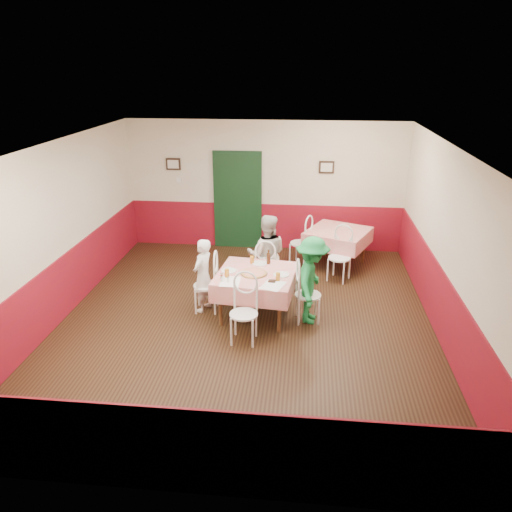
# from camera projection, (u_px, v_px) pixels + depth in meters

# --- Properties ---
(floor) EXTENTS (7.00, 7.00, 0.00)m
(floor) POSITION_uv_depth(u_px,v_px,m) (246.00, 321.00, 8.09)
(floor) COLOR black
(floor) RESTS_ON ground
(ceiling) EXTENTS (7.00, 7.00, 0.00)m
(ceiling) POSITION_uv_depth(u_px,v_px,m) (244.00, 147.00, 7.07)
(ceiling) COLOR white
(ceiling) RESTS_ON back_wall
(back_wall) EXTENTS (6.00, 0.10, 2.80)m
(back_wall) POSITION_uv_depth(u_px,v_px,m) (265.00, 186.00, 10.82)
(back_wall) COLOR beige
(back_wall) RESTS_ON ground
(front_wall) EXTENTS (6.00, 0.10, 2.80)m
(front_wall) POSITION_uv_depth(u_px,v_px,m) (195.00, 373.00, 4.34)
(front_wall) COLOR beige
(front_wall) RESTS_ON ground
(left_wall) EXTENTS (0.10, 7.00, 2.80)m
(left_wall) POSITION_uv_depth(u_px,v_px,m) (57.00, 233.00, 7.87)
(left_wall) COLOR beige
(left_wall) RESTS_ON ground
(right_wall) EXTENTS (0.10, 7.00, 2.80)m
(right_wall) POSITION_uv_depth(u_px,v_px,m) (448.00, 247.00, 7.29)
(right_wall) COLOR beige
(right_wall) RESTS_ON ground
(wainscot_back) EXTENTS (6.00, 0.03, 1.00)m
(wainscot_back) POSITION_uv_depth(u_px,v_px,m) (265.00, 226.00, 11.14)
(wainscot_back) COLOR maroon
(wainscot_back) RESTS_ON ground
(wainscot_front) EXTENTS (6.00, 0.03, 1.00)m
(wainscot_front) POSITION_uv_depth(u_px,v_px,m) (200.00, 453.00, 4.68)
(wainscot_front) COLOR maroon
(wainscot_front) RESTS_ON ground
(wainscot_left) EXTENTS (0.03, 7.00, 1.00)m
(wainscot_left) POSITION_uv_depth(u_px,v_px,m) (66.00, 285.00, 8.20)
(wainscot_left) COLOR maroon
(wainscot_left) RESTS_ON ground
(wainscot_right) EXTENTS (0.03, 7.00, 1.00)m
(wainscot_right) POSITION_uv_depth(u_px,v_px,m) (439.00, 302.00, 7.62)
(wainscot_right) COLOR maroon
(wainscot_right) RESTS_ON ground
(door) EXTENTS (0.96, 0.06, 2.10)m
(door) POSITION_uv_depth(u_px,v_px,m) (238.00, 202.00, 10.96)
(door) COLOR black
(door) RESTS_ON ground
(picture_left) EXTENTS (0.32, 0.03, 0.26)m
(picture_left) POSITION_uv_depth(u_px,v_px,m) (173.00, 164.00, 10.81)
(picture_left) COLOR black
(picture_left) RESTS_ON back_wall
(picture_right) EXTENTS (0.32, 0.03, 0.26)m
(picture_right) POSITION_uv_depth(u_px,v_px,m) (327.00, 167.00, 10.49)
(picture_right) COLOR black
(picture_right) RESTS_ON back_wall
(thermostat) EXTENTS (0.10, 0.03, 0.10)m
(thermostat) POSITION_uv_depth(u_px,v_px,m) (179.00, 180.00, 10.93)
(thermostat) COLOR white
(thermostat) RESTS_ON back_wall
(main_table) EXTENTS (1.35, 1.35, 0.77)m
(main_table) POSITION_uv_depth(u_px,v_px,m) (256.00, 294.00, 8.15)
(main_table) COLOR red
(main_table) RESTS_ON ground
(second_table) EXTENTS (1.48, 1.48, 0.77)m
(second_table) POSITION_uv_depth(u_px,v_px,m) (337.00, 248.00, 10.17)
(second_table) COLOR red
(second_table) RESTS_ON ground
(chair_left) EXTENTS (0.44, 0.44, 0.90)m
(chair_left) POSITION_uv_depth(u_px,v_px,m) (206.00, 286.00, 8.29)
(chair_left) COLOR white
(chair_left) RESTS_ON ground
(chair_right) EXTENTS (0.47, 0.47, 0.90)m
(chair_right) POSITION_uv_depth(u_px,v_px,m) (308.00, 295.00, 7.95)
(chair_right) COLOR white
(chair_right) RESTS_ON ground
(chair_far) EXTENTS (0.42, 0.42, 0.90)m
(chair_far) POSITION_uv_depth(u_px,v_px,m) (266.00, 270.00, 8.90)
(chair_far) COLOR white
(chair_far) RESTS_ON ground
(chair_near) EXTENTS (0.44, 0.44, 0.90)m
(chair_near) POSITION_uv_depth(u_px,v_px,m) (244.00, 314.00, 7.35)
(chair_near) COLOR white
(chair_near) RESTS_ON ground
(chair_second_a) EXTENTS (0.55, 0.55, 0.90)m
(chair_second_a) POSITION_uv_depth(u_px,v_px,m) (300.00, 243.00, 10.22)
(chair_second_a) COLOR white
(chair_second_a) RESTS_ON ground
(chair_second_b) EXTENTS (0.55, 0.55, 0.90)m
(chair_second_b) POSITION_uv_depth(u_px,v_px,m) (339.00, 258.00, 9.45)
(chair_second_b) COLOR white
(chair_second_b) RESTS_ON ground
(pizza) EXTENTS (0.45, 0.45, 0.03)m
(pizza) POSITION_uv_depth(u_px,v_px,m) (254.00, 273.00, 7.96)
(pizza) COLOR #B74723
(pizza) RESTS_ON main_table
(plate_left) EXTENTS (0.28, 0.28, 0.01)m
(plate_left) POSITION_uv_depth(u_px,v_px,m) (229.00, 271.00, 8.08)
(plate_left) COLOR white
(plate_left) RESTS_ON main_table
(plate_right) EXTENTS (0.28, 0.28, 0.01)m
(plate_right) POSITION_uv_depth(u_px,v_px,m) (281.00, 275.00, 7.92)
(plate_right) COLOR white
(plate_right) RESTS_ON main_table
(plate_far) EXTENTS (0.28, 0.28, 0.01)m
(plate_far) POSITION_uv_depth(u_px,v_px,m) (259.00, 263.00, 8.36)
(plate_far) COLOR white
(plate_far) RESTS_ON main_table
(glass_a) EXTENTS (0.08, 0.08, 0.13)m
(glass_a) POSITION_uv_depth(u_px,v_px,m) (227.00, 273.00, 7.83)
(glass_a) COLOR #BF7219
(glass_a) RESTS_ON main_table
(glass_b) EXTENTS (0.08, 0.08, 0.13)m
(glass_b) POSITION_uv_depth(u_px,v_px,m) (278.00, 277.00, 7.71)
(glass_b) COLOR #BF7219
(glass_b) RESTS_ON main_table
(glass_c) EXTENTS (0.08, 0.08, 0.13)m
(glass_c) POSITION_uv_depth(u_px,v_px,m) (252.00, 260.00, 8.36)
(glass_c) COLOR #BF7219
(glass_c) RESTS_ON main_table
(beer_bottle) EXTENTS (0.07, 0.07, 0.23)m
(beer_bottle) POSITION_uv_depth(u_px,v_px,m) (269.00, 257.00, 8.33)
(beer_bottle) COLOR #381C0A
(beer_bottle) RESTS_ON main_table
(shaker_a) EXTENTS (0.04, 0.04, 0.09)m
(shaker_a) POSITION_uv_depth(u_px,v_px,m) (222.00, 279.00, 7.67)
(shaker_a) COLOR silver
(shaker_a) RESTS_ON main_table
(shaker_b) EXTENTS (0.04, 0.04, 0.09)m
(shaker_b) POSITION_uv_depth(u_px,v_px,m) (228.00, 280.00, 7.65)
(shaker_b) COLOR silver
(shaker_b) RESTS_ON main_table
(shaker_c) EXTENTS (0.04, 0.04, 0.09)m
(shaker_c) POSITION_uv_depth(u_px,v_px,m) (222.00, 276.00, 7.78)
(shaker_c) COLOR #B23319
(shaker_c) RESTS_ON main_table
(menu_left) EXTENTS (0.31, 0.41, 0.00)m
(menu_left) POSITION_uv_depth(u_px,v_px,m) (230.00, 282.00, 7.69)
(menu_left) COLOR white
(menu_left) RESTS_ON main_table
(menu_right) EXTENTS (0.41, 0.47, 0.00)m
(menu_right) POSITION_uv_depth(u_px,v_px,m) (273.00, 285.00, 7.56)
(menu_right) COLOR white
(menu_right) RESTS_ON main_table
(wallet) EXTENTS (0.12, 0.10, 0.02)m
(wallet) POSITION_uv_depth(u_px,v_px,m) (272.00, 281.00, 7.68)
(wallet) COLOR black
(wallet) RESTS_ON main_table
(diner_left) EXTENTS (0.44, 0.54, 1.26)m
(diner_left) POSITION_uv_depth(u_px,v_px,m) (203.00, 275.00, 8.24)
(diner_left) COLOR gray
(diner_left) RESTS_ON ground
(diner_far) EXTENTS (0.74, 0.59, 1.46)m
(diner_far) POSITION_uv_depth(u_px,v_px,m) (267.00, 255.00, 8.84)
(diner_far) COLOR gray
(diner_far) RESTS_ON ground
(diner_right) EXTENTS (0.64, 0.98, 1.43)m
(diner_right) POSITION_uv_depth(u_px,v_px,m) (312.00, 280.00, 7.85)
(diner_right) COLOR gray
(diner_right) RESTS_ON ground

